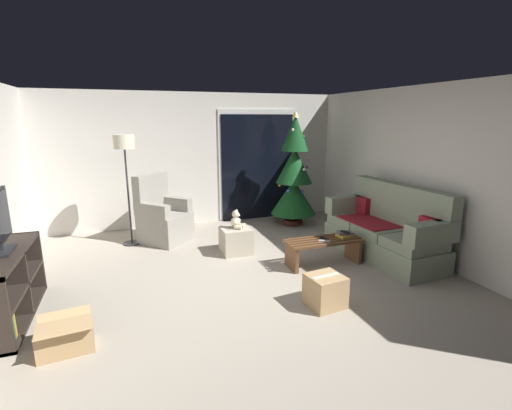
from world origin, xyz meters
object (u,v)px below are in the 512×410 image
Objects in this scene: remote_black at (324,238)px; armchair at (163,218)px; cardboard_box_taped_mid_floor at (325,291)px; coffee_table at (324,248)px; floor_lamp at (125,153)px; remote_silver at (324,241)px; book_stack at (345,234)px; media_shelf at (2,291)px; teddy_bear_cream at (236,221)px; couch at (386,230)px; cardboard_box_open_near_shelf at (66,338)px; christmas_tree at (294,176)px; ottoman at (236,240)px; cell_phone at (345,232)px.

armchair is (-2.05, 1.79, 0.02)m from remote_black.
cardboard_box_taped_mid_floor is (1.46, -2.86, -0.22)m from armchair.
floor_lamp is (-2.55, 1.82, 1.25)m from coffee_table.
remote_silver is 0.41m from book_stack.
media_shelf is at bearing 166.58° from cardboard_box_taped_mid_floor.
floor_lamp is at bearing 124.52° from cardboard_box_taped_mid_floor.
armchair reaches higher than teddy_bear_cream.
media_shelf is (-3.82, -0.29, -0.04)m from remote_black.
armchair is (-3.08, 1.81, 0.00)m from couch.
floor_lamp reaches higher than cardboard_box_open_near_shelf.
coffee_table is 3.32m from cardboard_box_open_near_shelf.
cardboard_box_taped_mid_floor is at bearing -1.09° from cardboard_box_open_near_shelf.
remote_silver is at bearing -175.08° from couch.
christmas_tree is at bearing 28.05° from media_shelf.
couch is at bearing -73.47° from christmas_tree.
cardboard_box_open_near_shelf is at bearing -102.24° from floor_lamp.
teddy_bear_cream is at bearing -39.86° from ottoman.
remote_silver is at bearing -178.75° from cell_phone.
couch is 12.71× the size of remote_black.
cell_phone is 0.35× the size of cardboard_box_taped_mid_floor.
ottoman is at bearing 22.47° from media_shelf.
book_stack is at bearing 49.40° from cardboard_box_taped_mid_floor.
remote_black reaches higher than cardboard_box_taped_mid_floor.
floor_lamp is at bearing 147.63° from ottoman.
book_stack is (0.33, 0.01, 0.02)m from remote_black.
coffee_table is 1.36m from teddy_bear_cream.
couch is 13.77× the size of cell_phone.
coffee_table is at bearing 61.51° from cardboard_box_taped_mid_floor.
remote_silver is 0.31× the size of cardboard_box_open_near_shelf.
remote_black is at bearing 17.70° from cardboard_box_open_near_shelf.
coffee_table is at bearing 4.21° from media_shelf.
remote_silver is 0.55× the size of teddy_bear_cream.
christmas_tree is at bearing 106.53° from couch.
christmas_tree reaches higher than cardboard_box_taped_mid_floor.
book_stack is at bearing -4.78° from remote_black.
christmas_tree is (0.12, 1.98, 0.50)m from cell_phone.
cardboard_box_open_near_shelf is 2.59m from cardboard_box_taped_mid_floor.
cell_phone is at bearing -32.03° from ottoman.
christmas_tree is (-0.59, 1.99, 0.55)m from couch.
remote_black is 1.08× the size of cell_phone.
cell_phone is at bearing 131.66° from remote_silver.
cardboard_box_taped_mid_floor is at bearing -144.15° from cell_phone.
remote_black is 0.33m from cell_phone.
remote_black is at bearing -178.50° from book_stack.
christmas_tree reaches higher than media_shelf.
armchair is at bearing 132.52° from remote_black.
remote_black is 0.35× the size of ottoman.
remote_silver is 2.22m from christmas_tree.
cardboard_box_open_near_shelf is at bearing -140.41° from christmas_tree.
coffee_table is at bearing -39.86° from ottoman.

